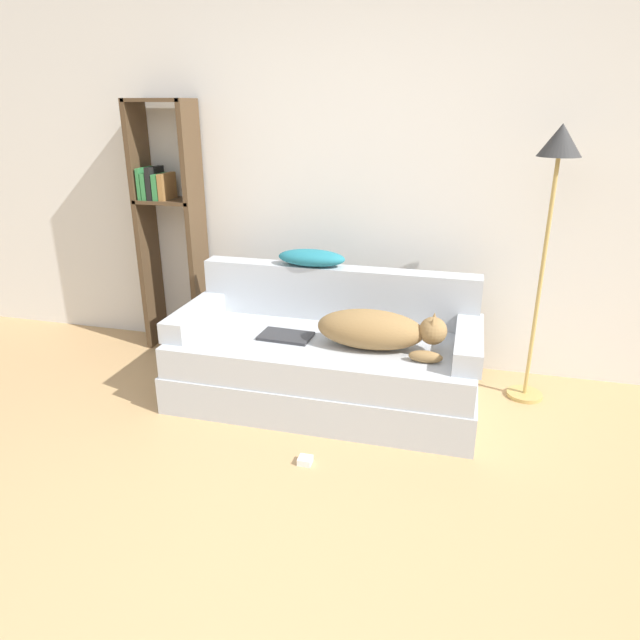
{
  "coord_description": "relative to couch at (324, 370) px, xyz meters",
  "views": [
    {
      "loc": [
        0.7,
        -1.48,
        1.72
      ],
      "look_at": [
        -0.07,
        1.46,
        0.57
      ],
      "focal_mm": 32.0,
      "sensor_mm": 36.0,
      "label": 1
    }
  ],
  "objects": [
    {
      "name": "power_adapter",
      "position": [
        0.07,
        -0.67,
        -0.19
      ],
      "size": [
        0.07,
        0.07,
        0.03
      ],
      "color": "white",
      "rests_on": "ground_plane"
    },
    {
      "name": "bookshelf",
      "position": [
        -1.28,
        0.57,
        0.78
      ],
      "size": [
        0.43,
        0.26,
        1.76
      ],
      "color": "#4C3823",
      "rests_on": "ground_plane"
    },
    {
      "name": "throw_pillow",
      "position": [
        -0.17,
        0.34,
        0.61
      ],
      "size": [
        0.43,
        0.19,
        0.11
      ],
      "color": "teal",
      "rests_on": "couch_backrest"
    },
    {
      "name": "couch_arm_right",
      "position": [
        0.83,
        -0.01,
        0.27
      ],
      "size": [
        0.15,
        0.65,
        0.13
      ],
      "color": "#B2B7BC",
      "rests_on": "couch"
    },
    {
      "name": "wall_back",
      "position": [
        0.07,
        0.75,
        1.15
      ],
      "size": [
        6.96,
        0.06,
        2.7
      ],
      "color": "silver",
      "rests_on": "ground_plane"
    },
    {
      "name": "couch",
      "position": [
        0.0,
        0.0,
        0.0
      ],
      "size": [
        1.81,
        0.84,
        0.42
      ],
      "color": "#B2B7BC",
      "rests_on": "ground_plane"
    },
    {
      "name": "floor_lamp",
      "position": [
        1.21,
        0.37,
        1.12
      ],
      "size": [
        0.23,
        0.23,
        1.63
      ],
      "color": "tan",
      "rests_on": "ground_plane"
    },
    {
      "name": "laptop",
      "position": [
        -0.22,
        -0.05,
        0.22
      ],
      "size": [
        0.32,
        0.21,
        0.02
      ],
      "rotation": [
        0.0,
        0.0,
        -0.05
      ],
      "color": "#2D2D30",
      "rests_on": "couch"
    },
    {
      "name": "couch_backrest",
      "position": [
        0.0,
        0.35,
        0.38
      ],
      "size": [
        1.77,
        0.15,
        0.34
      ],
      "color": "#B2B7BC",
      "rests_on": "couch"
    },
    {
      "name": "ground_plane",
      "position": [
        0.07,
        -1.55,
        -0.2
      ],
      "size": [
        20.0,
        20.0,
        0.0
      ],
      "primitive_type": "plane",
      "color": "tan"
    },
    {
      "name": "dog",
      "position": [
        0.33,
        -0.07,
        0.33
      ],
      "size": [
        0.73,
        0.29,
        0.23
      ],
      "color": "olive",
      "rests_on": "couch"
    },
    {
      "name": "couch_arm_left",
      "position": [
        -0.83,
        -0.01,
        0.27
      ],
      "size": [
        0.15,
        0.65,
        0.13
      ],
      "color": "#B2B7BC",
      "rests_on": "couch"
    }
  ]
}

